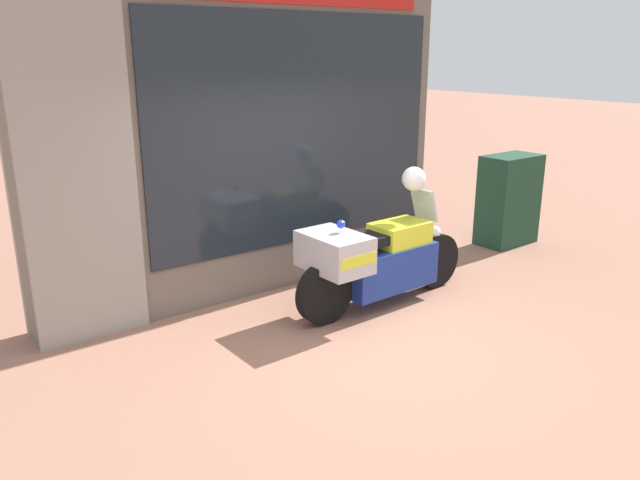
% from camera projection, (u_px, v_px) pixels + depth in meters
% --- Properties ---
extents(ground_plane, '(60.00, 60.00, 0.00)m').
position_uv_depth(ground_plane, '(368.00, 347.00, 5.98)').
color(ground_plane, '#9E6B56').
extents(shop_building, '(5.08, 0.55, 3.59)m').
position_uv_depth(shop_building, '(220.00, 140.00, 6.74)').
color(shop_building, '#6B6056').
rests_on(shop_building, ground).
extents(window_display, '(3.57, 0.30, 1.95)m').
position_uv_depth(window_display, '(288.00, 242.00, 7.66)').
color(window_display, slate).
rests_on(window_display, ground).
extents(paramedic_motorcycle, '(2.35, 0.77, 1.24)m').
position_uv_depth(paramedic_motorcycle, '(374.00, 260.00, 6.77)').
color(paramedic_motorcycle, black).
rests_on(paramedic_motorcycle, ground).
extents(utility_cabinet, '(0.87, 0.51, 1.30)m').
position_uv_depth(utility_cabinet, '(509.00, 200.00, 9.02)').
color(utility_cabinet, '#193D28').
rests_on(utility_cabinet, ground).
extents(white_helmet, '(0.27, 0.27, 0.27)m').
position_uv_depth(white_helmet, '(414.00, 179.00, 6.86)').
color(white_helmet, white).
rests_on(white_helmet, paramedic_motorcycle).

